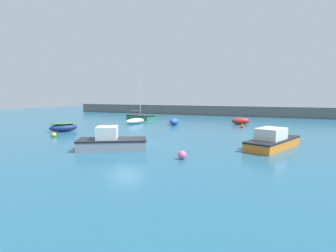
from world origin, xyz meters
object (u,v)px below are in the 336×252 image
object	(u,v)px
mooring_buoy_pink	(182,155)
mooring_buoy_red	(103,126)
mooring_buoy_orange	(242,126)
rowboat_with_red_cover	(63,127)
motorboat_with_cabin	(111,142)
rowboat_white_midwater	(135,121)
sailboat_tall_mast	(140,117)
dinghy_near_pier	(240,121)
fishing_dinghy_green	(174,121)
cabin_cruiser_white	(272,141)
mooring_buoy_yellow	(54,135)

from	to	relation	value
mooring_buoy_pink	mooring_buoy_red	xyz separation A→B (m)	(-14.33, 10.92, -0.06)
mooring_buoy_orange	rowboat_with_red_cover	bearing A→B (deg)	-146.42
mooring_buoy_pink	mooring_buoy_red	bearing A→B (deg)	142.69
motorboat_with_cabin	rowboat_white_midwater	bearing A→B (deg)	85.49
rowboat_white_midwater	rowboat_with_red_cover	world-z (taller)	rowboat_with_red_cover
rowboat_white_midwater	sailboat_tall_mast	size ratio (longest dim) A/B	0.49
dinghy_near_pier	fishing_dinghy_green	xyz separation A→B (m)	(-8.00, -3.96, -0.00)
mooring_buoy_pink	mooring_buoy_orange	bearing A→B (deg)	86.59
rowboat_with_red_cover	motorboat_with_cabin	world-z (taller)	motorboat_with_cabin
rowboat_with_red_cover	fishing_dinghy_green	world-z (taller)	rowboat_with_red_cover
rowboat_white_midwater	rowboat_with_red_cover	bearing A→B (deg)	177.95
rowboat_with_red_cover	mooring_buoy_red	size ratio (longest dim) A/B	7.90
dinghy_near_pier	fishing_dinghy_green	size ratio (longest dim) A/B	1.13
dinghy_near_pier	motorboat_with_cabin	size ratio (longest dim) A/B	0.49
cabin_cruiser_white	mooring_buoy_pink	xyz separation A→B (m)	(-4.87, -5.75, -0.31)
sailboat_tall_mast	mooring_buoy_pink	xyz separation A→B (m)	(15.57, -22.27, -0.12)
sailboat_tall_mast	mooring_buoy_yellow	world-z (taller)	sailboat_tall_mast
motorboat_with_cabin	fishing_dinghy_green	bearing A→B (deg)	67.20
dinghy_near_pier	sailboat_tall_mast	size ratio (longest dim) A/B	0.36
fishing_dinghy_green	sailboat_tall_mast	bearing A→B (deg)	46.79
dinghy_near_pier	mooring_buoy_yellow	xyz separation A→B (m)	(-14.24, -18.11, -0.23)
rowboat_with_red_cover	mooring_buoy_pink	world-z (taller)	rowboat_with_red_cover
motorboat_with_cabin	mooring_buoy_orange	bearing A→B (deg)	38.96
motorboat_with_cabin	mooring_buoy_pink	bearing A→B (deg)	-36.16
rowboat_white_midwater	mooring_buoy_red	world-z (taller)	rowboat_white_midwater
dinghy_near_pier	mooring_buoy_yellow	distance (m)	23.04
rowboat_white_midwater	dinghy_near_pier	xyz separation A→B (m)	(13.39, 4.87, 0.07)
mooring_buoy_pink	fishing_dinghy_green	bearing A→B (deg)	113.82
cabin_cruiser_white	mooring_buoy_orange	bearing A→B (deg)	37.84
mooring_buoy_orange	rowboat_white_midwater	bearing A→B (deg)	-174.61
cabin_cruiser_white	dinghy_near_pier	distance (m)	16.17
motorboat_with_cabin	mooring_buoy_orange	size ratio (longest dim) A/B	12.70
cabin_cruiser_white	rowboat_with_red_cover	size ratio (longest dim) A/B	1.95
fishing_dinghy_green	mooring_buoy_yellow	distance (m)	15.46
mooring_buoy_yellow	dinghy_near_pier	bearing A→B (deg)	51.82
motorboat_with_cabin	mooring_buoy_yellow	distance (m)	8.64
dinghy_near_pier	mooring_buoy_orange	size ratio (longest dim) A/B	6.17
rowboat_white_midwater	sailboat_tall_mast	bearing A→B (deg)	37.73
mooring_buoy_orange	cabin_cruiser_white	bearing A→B (deg)	-72.35
rowboat_with_red_cover	mooring_buoy_yellow	xyz separation A→B (m)	(2.10, -3.24, -0.28)
mooring_buoy_orange	mooring_buoy_pink	size ratio (longest dim) A/B	0.79
mooring_buoy_orange	mooring_buoy_pink	world-z (taller)	mooring_buoy_pink
rowboat_white_midwater	motorboat_with_cabin	xyz separation A→B (m)	(7.40, -15.76, 0.20)
dinghy_near_pier	mooring_buoy_red	bearing A→B (deg)	13.08
rowboat_white_midwater	mooring_buoy_red	xyz separation A→B (m)	(-1.29, -5.48, -0.18)
dinghy_near_pier	mooring_buoy_yellow	bearing A→B (deg)	29.70
sailboat_tall_mast	mooring_buoy_orange	xyz separation A→B (m)	(16.63, -4.53, -0.17)
dinghy_near_pier	sailboat_tall_mast	xyz separation A→B (m)	(-15.92, 0.99, -0.07)
sailboat_tall_mast	mooring_buoy_pink	world-z (taller)	sailboat_tall_mast
cabin_cruiser_white	sailboat_tall_mast	size ratio (longest dim) A/B	0.87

